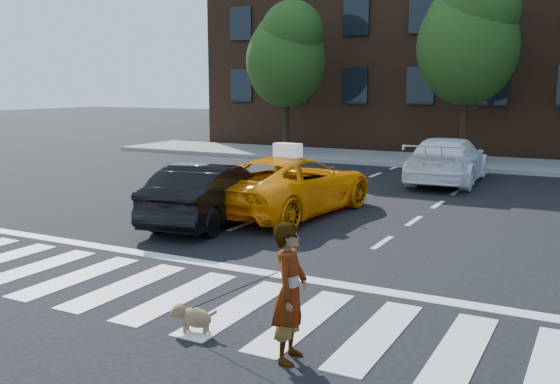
% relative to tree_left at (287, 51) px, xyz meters
% --- Properties ---
extents(ground, '(120.00, 120.00, 0.00)m').
position_rel_tree_left_xyz_m(ground, '(6.97, -17.00, -4.44)').
color(ground, black).
rests_on(ground, ground).
extents(crosswalk, '(13.00, 2.40, 0.01)m').
position_rel_tree_left_xyz_m(crosswalk, '(6.97, -17.00, -4.43)').
color(crosswalk, silver).
rests_on(crosswalk, ground).
extents(stop_line, '(12.00, 0.30, 0.01)m').
position_rel_tree_left_xyz_m(stop_line, '(6.97, -15.40, -4.43)').
color(stop_line, silver).
rests_on(stop_line, ground).
extents(sidewalk_far, '(30.00, 4.00, 0.15)m').
position_rel_tree_left_xyz_m(sidewalk_far, '(6.97, 0.50, -4.37)').
color(sidewalk_far, slate).
rests_on(sidewalk_far, ground).
extents(building, '(26.00, 10.00, 12.00)m').
position_rel_tree_left_xyz_m(building, '(6.97, 8.00, 1.56)').
color(building, '#472A19').
rests_on(building, ground).
extents(tree_left, '(3.39, 3.38, 6.50)m').
position_rel_tree_left_xyz_m(tree_left, '(0.00, 0.00, 0.00)').
color(tree_left, black).
rests_on(tree_left, ground).
extents(tree_mid, '(3.69, 3.69, 7.10)m').
position_rel_tree_left_xyz_m(tree_mid, '(7.50, -0.00, 0.41)').
color(tree_mid, black).
rests_on(tree_mid, ground).
extents(taxi, '(2.76, 5.13, 1.37)m').
position_rel_tree_left_xyz_m(taxi, '(5.71, -10.87, -3.75)').
color(taxi, orange).
rests_on(taxi, ground).
extents(black_sedan, '(1.92, 4.20, 1.34)m').
position_rel_tree_left_xyz_m(black_sedan, '(4.62, -12.67, -3.77)').
color(black_sedan, black).
rests_on(black_sedan, ground).
extents(white_suv, '(2.21, 5.00, 1.43)m').
position_rel_tree_left_xyz_m(white_suv, '(7.92, -4.41, -3.73)').
color(white_suv, white).
rests_on(white_suv, ground).
extents(woman, '(0.47, 0.63, 1.57)m').
position_rel_tree_left_xyz_m(woman, '(9.33, -18.10, -3.66)').
color(woman, '#999999').
rests_on(woman, ground).
extents(dog, '(0.60, 0.35, 0.35)m').
position_rel_tree_left_xyz_m(dog, '(7.91, -17.96, -4.24)').
color(dog, '#967D4C').
rests_on(dog, ground).
extents(taxi_sign, '(0.67, 0.34, 0.32)m').
position_rel_tree_left_xyz_m(taxi_sign, '(5.71, -11.07, -2.91)').
color(taxi_sign, white).
rests_on(taxi_sign, taxi).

